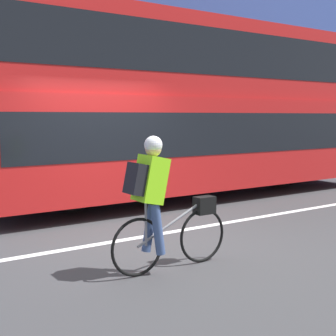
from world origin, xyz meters
The scene contains 7 objects.
ground_plane centered at (0.00, 0.00, 0.00)m, with size 80.00×80.00×0.00m, color #38383A.
road_center_line centered at (0.00, 0.13, 0.00)m, with size 50.00×0.14×0.01m, color silver.
sidewalk_curb centered at (0.00, 5.73, 0.06)m, with size 60.00×1.83×0.11m.
building_facade centered at (0.00, 6.80, 3.72)m, with size 60.00×0.30×7.43m.
bus centered at (2.93, 2.66, 2.15)m, with size 9.66×2.56×3.89m.
cyclist_on_bike centered at (-0.61, -1.37, 0.88)m, with size 1.65×0.32×1.63m.
trash_bin centered at (1.64, 5.64, 0.62)m, with size 0.59×0.59×1.01m.
Camera 1 is at (-3.58, -5.93, 1.85)m, focal length 50.00 mm.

